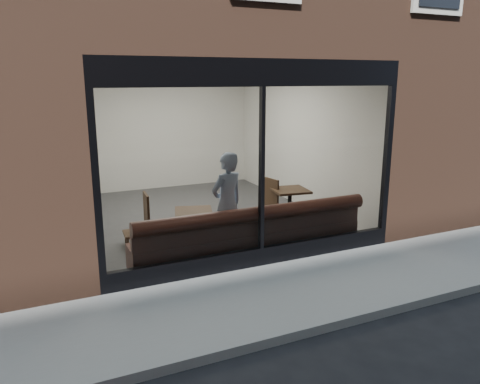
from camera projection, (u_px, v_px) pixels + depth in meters
name	position (u px, v px, depth m)	size (l,w,h in m)	color
ground	(337.00, 325.00, 5.69)	(120.00, 120.00, 0.00)	black
sidewalk_near	(295.00, 291.00, 6.57)	(40.00, 2.00, 0.01)	gray
kerb_near	(340.00, 322.00, 5.63)	(40.00, 0.10, 0.12)	gray
host_building_pier_left	(1.00, 136.00, 10.85)	(2.50, 12.00, 3.20)	brown
host_building_pier_right	(282.00, 124.00, 13.89)	(2.50, 12.00, 3.20)	brown
host_building_backfill	(134.00, 120.00, 15.02)	(5.00, 6.00, 3.20)	brown
cafe_floor	(198.00, 216.00, 10.10)	(6.00, 6.00, 0.00)	#2D2D30
cafe_ceiling	(195.00, 64.00, 9.34)	(6.00, 6.00, 0.00)	white
cafe_wall_back	(159.00, 129.00, 12.36)	(5.00, 5.00, 0.00)	silver
cafe_wall_left	(71.00, 151.00, 8.71)	(6.00, 6.00, 0.00)	silver
cafe_wall_right	(299.00, 137.00, 10.73)	(6.00, 6.00, 0.00)	silver
storefront_kick	(261.00, 256.00, 7.46)	(5.00, 0.10, 0.30)	black
storefront_header	(263.00, 72.00, 6.78)	(5.00, 0.10, 0.40)	black
storefront_mullion	(262.00, 170.00, 7.13)	(0.06, 0.10, 2.50)	black
storefront_glass	(263.00, 171.00, 7.10)	(4.80, 4.80, 0.00)	white
banquette	(250.00, 244.00, 7.80)	(4.00, 0.55, 0.45)	black
person	(227.00, 204.00, 7.81)	(0.64, 0.42, 1.75)	#8597B6
cafe_table_left	(194.00, 212.00, 7.84)	(0.62, 0.62, 0.04)	#312113
cafe_table_right	(290.00, 190.00, 9.34)	(0.68, 0.68, 0.04)	#312113
cafe_chair_left	(137.00, 233.00, 8.30)	(0.45, 0.45, 0.04)	#312113
cafe_chair_right	(264.00, 214.00, 9.47)	(0.42, 0.42, 0.04)	#312113
wall_poster	(76.00, 153.00, 8.22)	(0.02, 0.54, 0.72)	white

